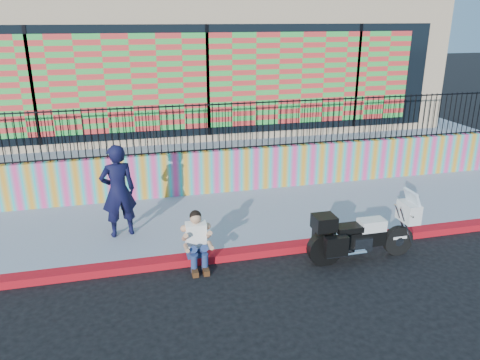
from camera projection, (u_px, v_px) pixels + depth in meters
name	position (u px, v px, depth m)	size (l,w,h in m)	color
ground	(249.00, 256.00, 9.15)	(90.00, 90.00, 0.00)	black
red_curb	(249.00, 252.00, 9.12)	(16.00, 0.30, 0.15)	#A60B11
sidewalk	(230.00, 219.00, 10.63)	(16.00, 3.00, 0.15)	gray
mural_wall	(216.00, 171.00, 11.89)	(16.00, 0.20, 1.10)	#E53C83
metal_fence	(215.00, 127.00, 11.51)	(15.80, 0.04, 1.20)	black
elevated_platform	(188.00, 130.00, 16.58)	(16.00, 10.00, 1.25)	gray
storefront_building	(186.00, 54.00, 15.52)	(14.00, 8.06, 4.00)	tan
police_motorcycle	(361.00, 233.00, 8.84)	(2.14, 0.71, 1.33)	black
police_officer	(118.00, 191.00, 9.39)	(0.70, 0.46, 1.93)	black
seated_man	(197.00, 245.00, 8.59)	(0.54, 0.71, 1.06)	navy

